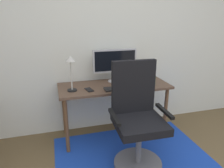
# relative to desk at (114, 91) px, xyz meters

# --- Properties ---
(wall_back) EXTENTS (6.00, 0.10, 2.60)m
(wall_back) POSITION_rel_desk_xyz_m (0.07, 0.35, 0.67)
(wall_back) COLOR silver
(wall_back) RESTS_ON ground
(area_rug) EXTENTS (1.72, 1.35, 0.01)m
(area_rug) POSITION_rel_desk_xyz_m (0.07, -0.57, -0.63)
(area_rug) COLOR #1A40AB
(area_rug) RESTS_ON ground
(desk) EXTENTS (1.38, 0.55, 0.71)m
(desk) POSITION_rel_desk_xyz_m (0.00, 0.00, 0.00)
(desk) COLOR brown
(desk) RESTS_ON ground
(monitor) EXTENTS (0.57, 0.18, 0.43)m
(monitor) POSITION_rel_desk_xyz_m (0.05, 0.13, 0.34)
(monitor) COLOR #B2B2B7
(monitor) RESTS_ON desk
(keyboard) EXTENTS (0.43, 0.13, 0.02)m
(keyboard) POSITION_rel_desk_xyz_m (0.05, -0.17, 0.09)
(keyboard) COLOR black
(keyboard) RESTS_ON desk
(computer_mouse) EXTENTS (0.06, 0.10, 0.03)m
(computer_mouse) POSITION_rel_desk_xyz_m (0.35, -0.16, 0.10)
(computer_mouse) COLOR white
(computer_mouse) RESTS_ON desk
(coffee_cup) EXTENTS (0.08, 0.08, 0.10)m
(coffee_cup) POSITION_rel_desk_xyz_m (0.48, -0.09, 0.13)
(coffee_cup) COLOR #295F37
(coffee_cup) RESTS_ON desk
(cell_phone) EXTENTS (0.10, 0.15, 0.01)m
(cell_phone) POSITION_rel_desk_xyz_m (-0.34, -0.11, 0.09)
(cell_phone) COLOR black
(cell_phone) RESTS_ON desk
(desk_lamp) EXTENTS (0.11, 0.11, 0.41)m
(desk_lamp) POSITION_rel_desk_xyz_m (-0.53, -0.07, 0.37)
(desk_lamp) COLOR black
(desk_lamp) RESTS_ON desk
(office_chair) EXTENTS (0.58, 0.51, 1.11)m
(office_chair) POSITION_rel_desk_xyz_m (0.07, -0.60, -0.15)
(office_chair) COLOR slate
(office_chair) RESTS_ON ground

